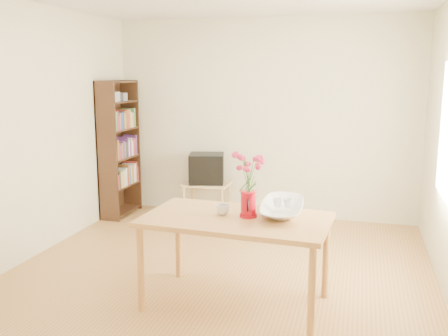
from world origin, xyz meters
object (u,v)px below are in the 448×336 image
(table, at_px, (236,226))
(pitcher, at_px, (248,205))
(television, at_px, (207,168))
(mug, at_px, (223,210))
(bowl, at_px, (283,184))

(table, height_order, pitcher, pitcher)
(television, bearing_deg, table, -81.38)
(table, height_order, mug, mug)
(bowl, bearing_deg, pitcher, -142.70)
(pitcher, height_order, mug, pitcher)
(mug, bearing_deg, television, -80.78)
(table, xyz_separation_m, bowl, (0.34, 0.22, 0.32))
(pitcher, height_order, bowl, bowl)
(television, bearing_deg, mug, -83.61)
(pitcher, relative_size, bowl, 0.42)
(mug, relative_size, bowl, 0.21)
(bowl, xyz_separation_m, television, (-1.35, 2.21, -0.34))
(pitcher, bearing_deg, television, 104.70)
(pitcher, xyz_separation_m, mug, (-0.21, -0.00, -0.05))
(pitcher, distance_m, television, 2.64)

